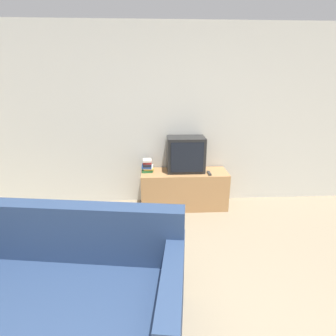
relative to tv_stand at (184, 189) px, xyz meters
name	(u,v)px	position (x,y,z in m)	size (l,w,h in m)	color
wall_back	(161,119)	(-0.33, 0.28, 1.02)	(9.00, 0.06, 2.60)	silver
tv_stand	(184,189)	(0.00, 0.00, 0.00)	(1.27, 0.45, 0.56)	tan
television	(186,154)	(0.02, 0.05, 0.53)	(0.54, 0.36, 0.51)	black
couch	(42,299)	(-1.29, -2.03, 0.02)	(2.20, 1.22, 0.91)	navy
book_stack	(147,166)	(-0.54, 0.06, 0.36)	(0.18, 0.23, 0.18)	#2D753D
remote_on_stand	(209,173)	(0.34, -0.11, 0.29)	(0.04, 0.16, 0.02)	#2D2D2D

